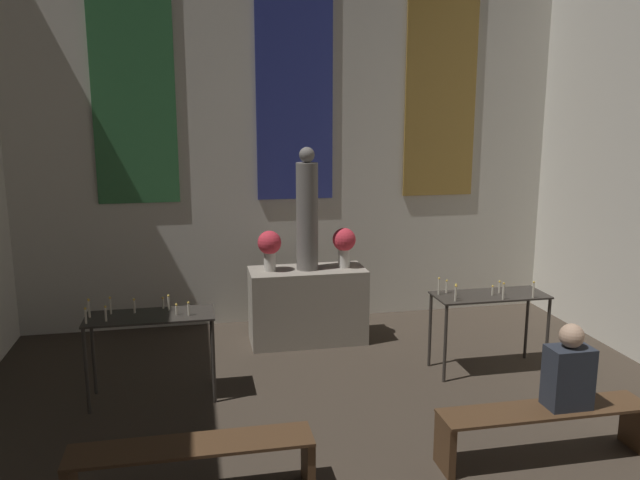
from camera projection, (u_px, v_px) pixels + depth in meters
The scene contains 10 objects.
wall_back at pixel (294, 125), 8.36m from camera, with size 7.54×0.16×5.35m.
altar at pixel (307, 305), 7.87m from camera, with size 1.45×0.63×0.95m.
statue at pixel (307, 213), 7.63m from camera, with size 0.27×0.27×1.51m.
flower_vase_left at pixel (269, 246), 7.62m from camera, with size 0.29×0.29×0.50m.
flower_vase_right at pixel (344, 243), 7.80m from camera, with size 0.29×0.29×0.50m.
candle_rack_left at pixel (150, 326), 6.21m from camera, with size 1.26×0.50×1.07m.
candle_rack_right at pixel (489, 305), 6.92m from camera, with size 1.26×0.50×1.08m.
pew_back_left at pixel (193, 460), 4.62m from camera, with size 1.80×0.36×0.45m.
pew_back_right at pixel (544, 423), 5.18m from camera, with size 1.80×0.36×0.45m.
person_seated at pixel (569, 371), 5.13m from camera, with size 0.36×0.24×0.72m.
Camera 1 is at (-1.34, 0.83, 2.85)m, focal length 35.00 mm.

